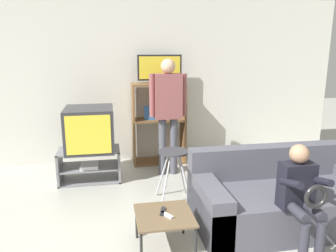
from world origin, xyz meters
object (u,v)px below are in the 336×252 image
remote_control_white (167,215)px  person_standing_adult (168,106)px  media_shelf (159,123)px  folding_stool (174,160)px  television_flat (160,70)px  remote_control_black (163,211)px  snack_table (164,218)px  person_seated_child (301,192)px  tv_stand (90,165)px  couch (283,199)px  television_main (90,129)px

remote_control_white → person_standing_adult: bearing=46.6°
media_shelf → person_standing_adult: bearing=-83.8°
folding_stool → remote_control_white: folding_stool is taller
television_flat → remote_control_black: television_flat is taller
snack_table → remote_control_white: 0.06m
remote_control_white → snack_table: bearing=85.5°
snack_table → person_seated_child: 1.23m
person_standing_adult → person_seated_child: 2.28m
snack_table → tv_stand: bearing=112.7°
couch → person_standing_adult: size_ratio=1.12×
tv_stand → person_seated_child: (1.92, -2.04, 0.36)m
couch → remote_control_black: bearing=-170.2°
television_flat → person_seated_child: (0.83, -2.65, -0.91)m
television_main → snack_table: 1.98m
remote_control_black → couch: bearing=25.5°
remote_control_white → person_seated_child: person_seated_child is taller
remote_control_white → person_standing_adult: size_ratio=0.09×
snack_table → remote_control_black: remote_control_black is taller
couch → person_standing_adult: person_standing_adult is taller
folding_stool → remote_control_white: (-0.26, -0.98, -0.16)m
remote_control_black → couch: 1.35m
person_seated_child → snack_table: bearing=168.3°
person_seated_child → television_main: bearing=132.9°
remote_control_white → person_seated_child: (1.15, -0.21, 0.22)m
person_standing_adult → person_seated_child: size_ratio=1.68×
media_shelf → remote_control_black: media_shelf is taller
television_main → person_seated_child: (1.90, -2.04, -0.16)m
media_shelf → remote_control_white: bearing=-97.0°
television_main → media_shelf: bearing=29.4°
television_flat → remote_control_black: 2.64m
television_main → folding_stool: 1.33m
television_flat → couch: bearing=-65.4°
remote_control_black → remote_control_white: size_ratio=1.00×
couch → person_standing_adult: (-0.95, 1.58, 0.76)m
couch → television_main: bearing=143.2°
folding_stool → person_standing_adult: person_standing_adult is taller
snack_table → person_seated_child: size_ratio=0.52×
person_standing_adult → television_flat: bearing=93.2°
tv_stand → person_standing_adult: (1.12, 0.06, 0.80)m
tv_stand → remote_control_black: size_ratio=5.82×
media_shelf → tv_stand: bearing=-151.3°
television_main → snack_table: (0.72, -1.80, -0.42)m
person_seated_child → tv_stand: bearing=133.3°
couch → media_shelf: bearing=115.5°
tv_stand → couch: 2.57m
television_main → media_shelf: size_ratio=0.52×
television_flat → person_standing_adult: 0.73m
folding_stool → person_seated_child: size_ratio=0.65×
folding_stool → person_standing_adult: (0.09, 0.90, 0.50)m
tv_stand → snack_table: tv_stand is taller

